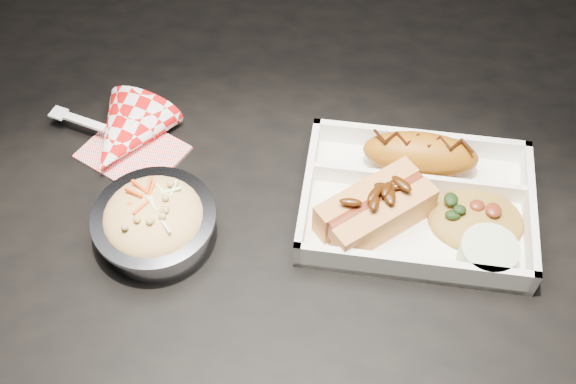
# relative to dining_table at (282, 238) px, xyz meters

# --- Properties ---
(dining_table) EXTENTS (1.20, 0.80, 0.75)m
(dining_table) POSITION_rel_dining_table_xyz_m (0.00, 0.00, 0.00)
(dining_table) COLOR black
(dining_table) RESTS_ON ground
(food_tray) EXTENTS (0.26, 0.20, 0.04)m
(food_tray) POSITION_rel_dining_table_xyz_m (0.15, -0.01, 0.10)
(food_tray) COLOR white
(food_tray) RESTS_ON dining_table
(fried_pastry) EXTENTS (0.13, 0.06, 0.05)m
(fried_pastry) POSITION_rel_dining_table_xyz_m (0.15, 0.04, 0.12)
(fried_pastry) COLOR #A05C10
(fried_pastry) RESTS_ON food_tray
(hotdog) EXTENTS (0.13, 0.12, 0.06)m
(hotdog) POSITION_rel_dining_table_xyz_m (0.10, -0.03, 0.12)
(hotdog) COLOR #D18D47
(hotdog) RESTS_ON food_tray
(fried_rice_mound) EXTENTS (0.11, 0.09, 0.03)m
(fried_rice_mound) POSITION_rel_dining_table_xyz_m (0.21, -0.03, 0.11)
(fried_rice_mound) COLOR #AE8232
(fried_rice_mound) RESTS_ON food_tray
(cupcake_liner) EXTENTS (0.06, 0.06, 0.03)m
(cupcake_liner) POSITION_rel_dining_table_xyz_m (0.22, -0.08, 0.11)
(cupcake_liner) COLOR beige
(cupcake_liner) RESTS_ON food_tray
(foil_coleslaw_cup) EXTENTS (0.13, 0.13, 0.07)m
(foil_coleslaw_cup) POSITION_rel_dining_table_xyz_m (-0.13, -0.07, 0.12)
(foil_coleslaw_cup) COLOR silver
(foil_coleslaw_cup) RESTS_ON dining_table
(napkin_fork) EXTENTS (0.18, 0.14, 0.10)m
(napkin_fork) POSITION_rel_dining_table_xyz_m (-0.19, 0.06, 0.11)
(napkin_fork) COLOR red
(napkin_fork) RESTS_ON dining_table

